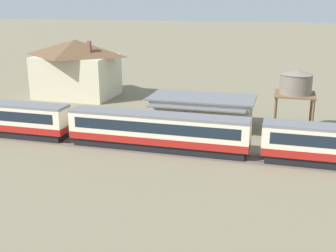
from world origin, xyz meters
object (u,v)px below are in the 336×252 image
at_px(station_building, 202,111).
at_px(station_house_brown_roof, 76,67).
at_px(water_tower, 296,84).
at_px(passenger_train, 160,130).

height_order(station_building, station_house_brown_roof, station_house_brown_roof).
bearing_deg(station_building, water_tower, 1.67).
relative_size(station_building, station_house_brown_roof, 1.00).
xyz_separation_m(station_building, water_tower, (11.41, 0.33, 4.12)).
relative_size(passenger_train, water_tower, 13.49).
distance_m(passenger_train, water_tower, 18.04).
distance_m(station_building, water_tower, 12.14).
xyz_separation_m(station_house_brown_roof, water_tower, (35.31, -11.43, 1.13)).
relative_size(passenger_train, station_building, 7.73).
relative_size(station_building, water_tower, 1.74).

